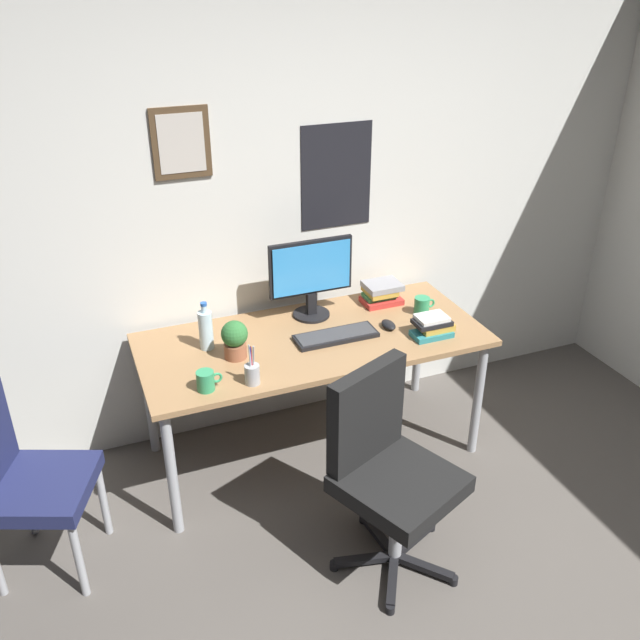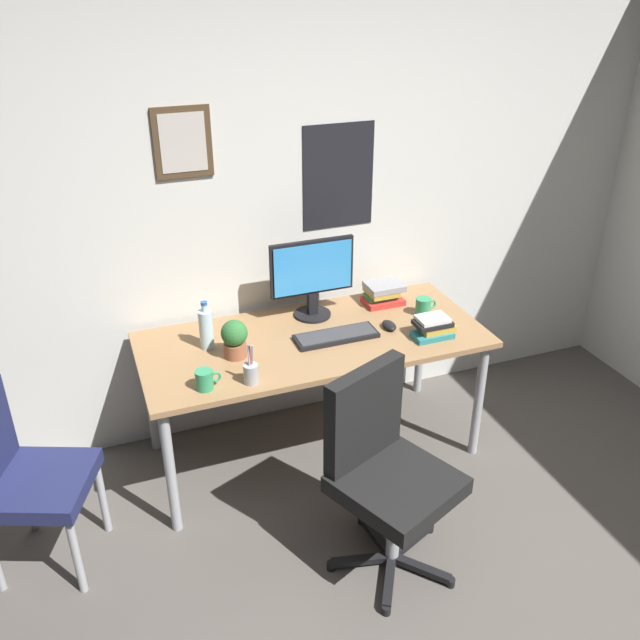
# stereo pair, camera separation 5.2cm
# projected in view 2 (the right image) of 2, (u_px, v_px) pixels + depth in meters

# --- Properties ---
(wall_back) EXTENTS (4.40, 0.10, 2.60)m
(wall_back) POSITION_uv_depth(u_px,v_px,m) (296.00, 201.00, 3.64)
(wall_back) COLOR silver
(wall_back) RESTS_ON ground_plane
(desk) EXTENTS (1.77, 0.78, 0.73)m
(desk) POSITION_uv_depth(u_px,v_px,m) (313.00, 348.00, 3.53)
(desk) COLOR #936D47
(desk) RESTS_ON ground_plane
(office_chair) EXTENTS (0.60, 0.61, 0.95)m
(office_chair) POSITION_uv_depth(u_px,v_px,m) (384.00, 464.00, 2.92)
(office_chair) COLOR black
(office_chair) RESTS_ON ground_plane
(side_chair) EXTENTS (0.55, 0.55, 0.88)m
(side_chair) POSITION_uv_depth(u_px,v_px,m) (22.00, 473.00, 2.91)
(side_chair) COLOR #1E234C
(side_chair) RESTS_ON ground_plane
(monitor) EXTENTS (0.46, 0.20, 0.43)m
(monitor) POSITION_uv_depth(u_px,v_px,m) (311.00, 275.00, 3.60)
(monitor) COLOR black
(monitor) RESTS_ON desk
(keyboard) EXTENTS (0.43, 0.15, 0.03)m
(keyboard) POSITION_uv_depth(u_px,v_px,m) (336.00, 336.00, 3.48)
(keyboard) COLOR black
(keyboard) RESTS_ON desk
(computer_mouse) EXTENTS (0.06, 0.11, 0.04)m
(computer_mouse) POSITION_uv_depth(u_px,v_px,m) (389.00, 325.00, 3.57)
(computer_mouse) COLOR black
(computer_mouse) RESTS_ON desk
(water_bottle) EXTENTS (0.07, 0.07, 0.25)m
(water_bottle) POSITION_uv_depth(u_px,v_px,m) (206.00, 328.00, 3.36)
(water_bottle) COLOR silver
(water_bottle) RESTS_ON desk
(coffee_mug_near) EXTENTS (0.12, 0.08, 0.10)m
(coffee_mug_near) POSITION_uv_depth(u_px,v_px,m) (424.00, 306.00, 3.70)
(coffee_mug_near) COLOR #2D8C59
(coffee_mug_near) RESTS_ON desk
(coffee_mug_far) EXTENTS (0.12, 0.08, 0.09)m
(coffee_mug_far) POSITION_uv_depth(u_px,v_px,m) (205.00, 380.00, 3.06)
(coffee_mug_far) COLOR #2D8C59
(coffee_mug_far) RESTS_ON desk
(potted_plant) EXTENTS (0.13, 0.13, 0.19)m
(potted_plant) POSITION_uv_depth(u_px,v_px,m) (234.00, 338.00, 3.28)
(potted_plant) COLOR brown
(potted_plant) RESTS_ON desk
(pen_cup) EXTENTS (0.07, 0.07, 0.20)m
(pen_cup) POSITION_uv_depth(u_px,v_px,m) (251.00, 372.00, 3.10)
(pen_cup) COLOR #9EA0A5
(pen_cup) RESTS_ON desk
(book_stack_left) EXTENTS (0.22, 0.14, 0.11)m
(book_stack_left) POSITION_uv_depth(u_px,v_px,m) (434.00, 327.00, 3.49)
(book_stack_left) COLOR #26727A
(book_stack_left) RESTS_ON desk
(book_stack_right) EXTENTS (0.22, 0.17, 0.12)m
(book_stack_right) POSITION_uv_depth(u_px,v_px,m) (383.00, 293.00, 3.82)
(book_stack_right) COLOR #B22D28
(book_stack_right) RESTS_ON desk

